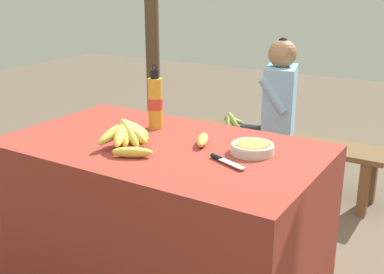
{
  "coord_description": "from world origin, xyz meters",
  "views": [
    {
      "loc": [
        1.19,
        -1.66,
        1.46
      ],
      "look_at": [
        0.13,
        0.05,
        0.81
      ],
      "focal_mm": 45.0,
      "sensor_mm": 36.0,
      "label": 1
    }
  ],
  "objects_px": {
    "banana_bunch_green": "(232,120)",
    "support_post_near": "(151,4)",
    "loose_banana_front": "(132,152)",
    "water_bottle": "(155,102)",
    "loose_banana_side": "(203,140)",
    "banana_bunch_ripe": "(128,132)",
    "knife": "(223,160)",
    "wooden_bench": "(278,145)",
    "serving_bowl": "(252,148)",
    "seated_vendor": "(273,106)"
  },
  "relations": [
    {
      "from": "banana_bunch_green",
      "to": "support_post_near",
      "type": "height_order",
      "value": "support_post_near"
    },
    {
      "from": "loose_banana_front",
      "to": "banana_bunch_green",
      "type": "xyz_separation_m",
      "value": [
        -0.38,
        1.66,
        -0.32
      ]
    },
    {
      "from": "water_bottle",
      "to": "banana_bunch_green",
      "type": "xyz_separation_m",
      "value": [
        -0.22,
        1.27,
        -0.43
      ]
    },
    {
      "from": "loose_banana_side",
      "to": "support_post_near",
      "type": "distance_m",
      "value": 2.11
    },
    {
      "from": "banana_bunch_ripe",
      "to": "loose_banana_front",
      "type": "height_order",
      "value": "banana_bunch_ripe"
    },
    {
      "from": "knife",
      "to": "wooden_bench",
      "type": "distance_m",
      "value": 1.61
    },
    {
      "from": "loose_banana_side",
      "to": "banana_bunch_green",
      "type": "distance_m",
      "value": 1.51
    },
    {
      "from": "banana_bunch_ripe",
      "to": "loose_banana_front",
      "type": "relative_size",
      "value": 1.66
    },
    {
      "from": "banana_bunch_ripe",
      "to": "water_bottle",
      "type": "bearing_deg",
      "value": 101.08
    },
    {
      "from": "loose_banana_front",
      "to": "knife",
      "type": "height_order",
      "value": "loose_banana_front"
    },
    {
      "from": "serving_bowl",
      "to": "seated_vendor",
      "type": "height_order",
      "value": "seated_vendor"
    },
    {
      "from": "banana_bunch_ripe",
      "to": "seated_vendor",
      "type": "distance_m",
      "value": 1.52
    },
    {
      "from": "water_bottle",
      "to": "knife",
      "type": "distance_m",
      "value": 0.57
    },
    {
      "from": "support_post_near",
      "to": "banana_bunch_green",
      "type": "bearing_deg",
      "value": -10.43
    },
    {
      "from": "banana_bunch_green",
      "to": "serving_bowl",
      "type": "bearing_deg",
      "value": -59.85
    },
    {
      "from": "support_post_near",
      "to": "seated_vendor",
      "type": "bearing_deg",
      "value": -9.55
    },
    {
      "from": "water_bottle",
      "to": "loose_banana_front",
      "type": "xyz_separation_m",
      "value": [
        0.16,
        -0.39,
        -0.11
      ]
    },
    {
      "from": "seated_vendor",
      "to": "banana_bunch_green",
      "type": "bearing_deg",
      "value": -22.89
    },
    {
      "from": "water_bottle",
      "to": "loose_banana_front",
      "type": "relative_size",
      "value": 1.84
    },
    {
      "from": "loose_banana_side",
      "to": "wooden_bench",
      "type": "relative_size",
      "value": 0.11
    },
    {
      "from": "water_bottle",
      "to": "knife",
      "type": "relative_size",
      "value": 1.71
    },
    {
      "from": "loose_banana_side",
      "to": "banana_bunch_green",
      "type": "height_order",
      "value": "loose_banana_side"
    },
    {
      "from": "water_bottle",
      "to": "banana_bunch_green",
      "type": "relative_size",
      "value": 1.22
    },
    {
      "from": "loose_banana_side",
      "to": "support_post_near",
      "type": "bearing_deg",
      "value": 132.34
    },
    {
      "from": "wooden_bench",
      "to": "serving_bowl",
      "type": "bearing_deg",
      "value": -73.31
    },
    {
      "from": "knife",
      "to": "water_bottle",
      "type": "bearing_deg",
      "value": 175.97
    },
    {
      "from": "wooden_bench",
      "to": "banana_bunch_green",
      "type": "bearing_deg",
      "value": 179.83
    },
    {
      "from": "water_bottle",
      "to": "seated_vendor",
      "type": "bearing_deg",
      "value": 84.35
    },
    {
      "from": "serving_bowl",
      "to": "knife",
      "type": "xyz_separation_m",
      "value": [
        -0.06,
        -0.16,
        -0.02
      ]
    },
    {
      "from": "loose_banana_side",
      "to": "wooden_bench",
      "type": "distance_m",
      "value": 1.45
    },
    {
      "from": "water_bottle",
      "to": "serving_bowl",
      "type": "bearing_deg",
      "value": -8.64
    },
    {
      "from": "serving_bowl",
      "to": "water_bottle",
      "type": "xyz_separation_m",
      "value": [
        -0.56,
        0.09,
        0.1
      ]
    },
    {
      "from": "loose_banana_side",
      "to": "wooden_bench",
      "type": "xyz_separation_m",
      "value": [
        -0.17,
        1.36,
        -0.45
      ]
    },
    {
      "from": "loose_banana_side",
      "to": "wooden_bench",
      "type": "height_order",
      "value": "loose_banana_side"
    },
    {
      "from": "banana_bunch_ripe",
      "to": "water_bottle",
      "type": "relative_size",
      "value": 0.9
    },
    {
      "from": "loose_banana_front",
      "to": "serving_bowl",
      "type": "bearing_deg",
      "value": 37.18
    },
    {
      "from": "banana_bunch_ripe",
      "to": "loose_banana_side",
      "type": "bearing_deg",
      "value": 34.56
    },
    {
      "from": "loose_banana_side",
      "to": "wooden_bench",
      "type": "bearing_deg",
      "value": 97.08
    },
    {
      "from": "water_bottle",
      "to": "support_post_near",
      "type": "xyz_separation_m",
      "value": [
        -1.06,
        1.42,
        0.39
      ]
    },
    {
      "from": "wooden_bench",
      "to": "support_post_near",
      "type": "height_order",
      "value": "support_post_near"
    },
    {
      "from": "wooden_bench",
      "to": "seated_vendor",
      "type": "bearing_deg",
      "value": -130.72
    },
    {
      "from": "loose_banana_side",
      "to": "knife",
      "type": "xyz_separation_m",
      "value": [
        0.18,
        -0.14,
        -0.01
      ]
    },
    {
      "from": "water_bottle",
      "to": "loose_banana_side",
      "type": "height_order",
      "value": "water_bottle"
    },
    {
      "from": "serving_bowl",
      "to": "loose_banana_side",
      "type": "xyz_separation_m",
      "value": [
        -0.24,
        -0.01,
        -0.0
      ]
    },
    {
      "from": "loose_banana_front",
      "to": "knife",
      "type": "xyz_separation_m",
      "value": [
        0.35,
        0.15,
        -0.01
      ]
    },
    {
      "from": "banana_bunch_ripe",
      "to": "support_post_near",
      "type": "distance_m",
      "value": 2.09
    },
    {
      "from": "water_bottle",
      "to": "loose_banana_front",
      "type": "bearing_deg",
      "value": -67.73
    },
    {
      "from": "banana_bunch_ripe",
      "to": "knife",
      "type": "bearing_deg",
      "value": 5.48
    },
    {
      "from": "seated_vendor",
      "to": "support_post_near",
      "type": "height_order",
      "value": "support_post_near"
    },
    {
      "from": "loose_banana_side",
      "to": "seated_vendor",
      "type": "distance_m",
      "value": 1.35
    }
  ]
}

